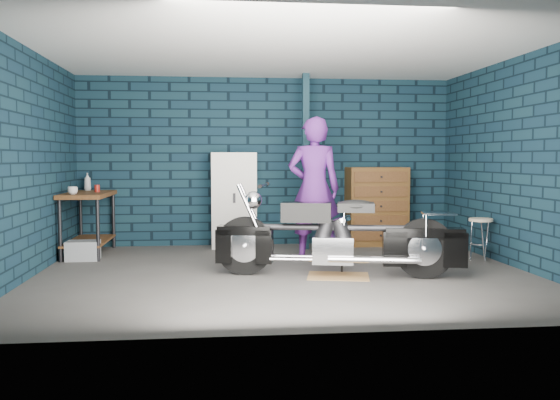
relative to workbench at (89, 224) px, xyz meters
The scene contains 14 objects.
ground 3.23m from the workbench, 33.14° to the right, with size 6.00×6.00×0.00m, color #464442.
room_walls 3.27m from the workbench, 24.06° to the right, with size 6.02×5.01×2.71m.
support_post 3.36m from the workbench, ahead, with size 0.10×0.10×2.70m, color #122E3A.
workbench is the anchor object (origin of this frame).
drip_mat 3.88m from the workbench, 31.15° to the right, with size 0.72×0.54×0.01m, color olive.
motorcycle 3.85m from the workbench, 31.15° to the right, with size 2.51×0.68×1.11m, color black, non-canonical shape.
person 3.33m from the workbench, 12.96° to the right, with size 0.72×0.47×1.97m, color #5B217D.
storage_bin 0.59m from the workbench, 87.71° to the right, with size 0.43×0.31×0.27m, color #95989D.
locker 2.20m from the workbench, 12.70° to the left, with size 0.70×0.50×1.50m, color silver.
tool_chest 4.47m from the workbench, ahead, with size 0.95×0.53×1.26m, color brown.
shop_stool 5.58m from the workbench, 11.62° to the right, with size 0.32×0.32×0.58m, color beige, non-canonical shape.
cup_a 0.70m from the workbench, 102.76° to the right, with size 0.14×0.14×0.11m, color beige.
mug_red 0.53m from the workbench, 39.09° to the left, with size 0.08×0.08×0.11m, color #A41F15.
bottle 0.81m from the workbench, 102.29° to the left, with size 0.11×0.11×0.27m, color #95989D.
Camera 1 is at (-0.82, -7.09, 1.40)m, focal length 38.00 mm.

